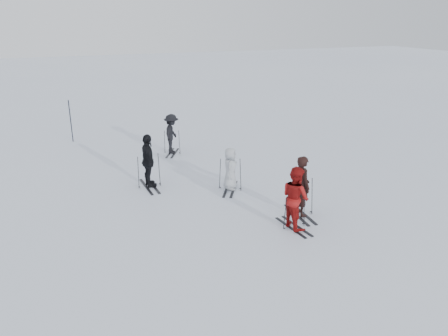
{
  "coord_description": "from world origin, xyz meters",
  "views": [
    {
      "loc": [
        -5.3,
        -12.44,
        6.11
      ],
      "look_at": [
        0.0,
        1.0,
        1.0
      ],
      "focal_mm": 35.0,
      "sensor_mm": 36.0,
      "label": 1
    }
  ],
  "objects_px": {
    "piste_marker": "(71,121)",
    "skier_uphill_left": "(148,161)",
    "skier_grey": "(230,169)",
    "skier_uphill_far": "(172,134)",
    "skier_red": "(295,198)",
    "skier_near_dark": "(302,187)"
  },
  "relations": [
    {
      "from": "skier_near_dark",
      "to": "skier_uphill_left",
      "type": "height_order",
      "value": "skier_uphill_left"
    },
    {
      "from": "skier_near_dark",
      "to": "piste_marker",
      "type": "xyz_separation_m",
      "value": [
        -6.28,
        11.7,
        0.08
      ]
    },
    {
      "from": "skier_red",
      "to": "skier_grey",
      "type": "distance_m",
      "value": 3.58
    },
    {
      "from": "skier_uphill_far",
      "to": "piste_marker",
      "type": "height_order",
      "value": "piste_marker"
    },
    {
      "from": "skier_grey",
      "to": "skier_uphill_left",
      "type": "height_order",
      "value": "skier_uphill_left"
    },
    {
      "from": "skier_red",
      "to": "skier_uphill_far",
      "type": "bearing_deg",
      "value": 3.65
    },
    {
      "from": "skier_red",
      "to": "skier_uphill_far",
      "type": "height_order",
      "value": "skier_red"
    },
    {
      "from": "skier_grey",
      "to": "piste_marker",
      "type": "relative_size",
      "value": 0.74
    },
    {
      "from": "skier_near_dark",
      "to": "skier_uphill_far",
      "type": "relative_size",
      "value": 1.08
    },
    {
      "from": "skier_near_dark",
      "to": "piste_marker",
      "type": "distance_m",
      "value": 13.27
    },
    {
      "from": "skier_uphill_left",
      "to": "skier_uphill_far",
      "type": "bearing_deg",
      "value": -29.62
    },
    {
      "from": "skier_uphill_left",
      "to": "skier_uphill_far",
      "type": "distance_m",
      "value": 4.17
    },
    {
      "from": "skier_uphill_far",
      "to": "skier_red",
      "type": "bearing_deg",
      "value": -142.21
    },
    {
      "from": "skier_grey",
      "to": "piste_marker",
      "type": "xyz_separation_m",
      "value": [
        -5.0,
        8.86,
        0.28
      ]
    },
    {
      "from": "skier_uphill_far",
      "to": "piste_marker",
      "type": "relative_size",
      "value": 0.86
    },
    {
      "from": "piste_marker",
      "to": "skier_uphill_left",
      "type": "bearing_deg",
      "value": -73.04
    },
    {
      "from": "skier_uphill_left",
      "to": "piste_marker",
      "type": "relative_size",
      "value": 0.94
    },
    {
      "from": "skier_red",
      "to": "piste_marker",
      "type": "distance_m",
      "value": 13.6
    },
    {
      "from": "skier_near_dark",
      "to": "skier_uphill_left",
      "type": "distance_m",
      "value": 5.78
    },
    {
      "from": "skier_near_dark",
      "to": "skier_uphill_far",
      "type": "height_order",
      "value": "skier_near_dark"
    },
    {
      "from": "skier_uphill_left",
      "to": "piste_marker",
      "type": "height_order",
      "value": "piste_marker"
    },
    {
      "from": "skier_grey",
      "to": "piste_marker",
      "type": "distance_m",
      "value": 10.17
    }
  ]
}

